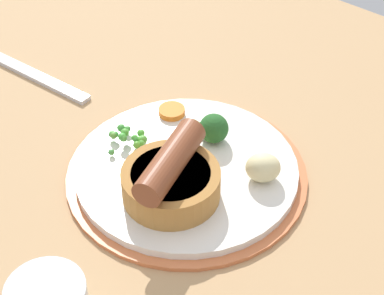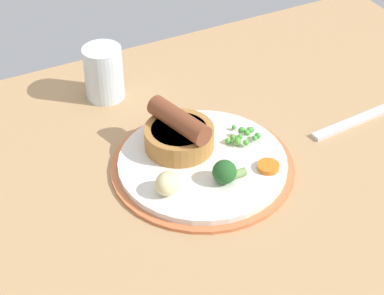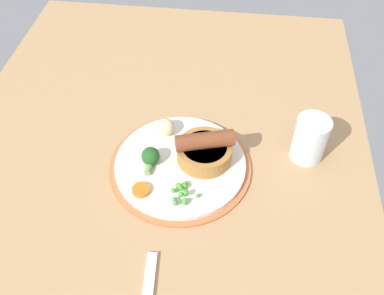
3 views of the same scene
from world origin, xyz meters
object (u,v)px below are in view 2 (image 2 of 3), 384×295
Objects in this scene: carrot_slice_1 at (268,167)px; sausage_pudding at (179,133)px; broccoli_floret_near at (226,172)px; fork at (360,119)px; pea_pile at (243,136)px; drinking_glass at (104,73)px; dinner_plate at (205,164)px; potato_chunk_0 at (167,183)px.

sausage_pudding is at bearing -48.52° from carrot_slice_1.
fork is at bearing -169.30° from broccoli_floret_near.
pea_pile is 9.28cm from broccoli_floret_near.
fork is 40.85cm from drinking_glass.
drinking_glass reaches higher than pea_pile.
dinner_plate is at bearing -6.84° from fork.
broccoli_floret_near is at bearing 177.67° from sausage_pudding.
sausage_pudding reaches higher than broccoli_floret_near.
pea_pile is 15.32cm from potato_chunk_0.
fork is at bearing -116.64° from sausage_pudding.
drinking_glass is (4.23, -18.71, 0.70)cm from sausage_pudding.
carrot_slice_1 is at bearing 8.67° from fork.
carrot_slice_1 is at bearing 89.84° from pea_pile.
carrot_slice_1 is (-8.80, 9.95, -1.97)cm from sausage_pudding.
broccoli_floret_near is 0.55× the size of drinking_glass.
potato_chunk_0 is at bearing -8.96° from broccoli_floret_near.
broccoli_floret_near is at bearing 103.01° from drinking_glass.
dinner_plate is 24.09cm from drinking_glass.
sausage_pudding is 13.43cm from carrot_slice_1.
sausage_pudding is 2.21× the size of broccoli_floret_near.
fork is (-34.11, -2.56, -2.64)cm from potato_chunk_0.
dinner_plate is 8.39× the size of carrot_slice_1.
fork is (-28.48, 5.41, -3.42)cm from sausage_pudding.
drinking_glass is at bearing -74.89° from dinner_plate.
sausage_pudding reaches higher than pea_pile.
broccoli_floret_near reaches higher than carrot_slice_1.
fork is (-19.68, -4.55, -1.46)cm from carrot_slice_1.
broccoli_floret_near is 26.64cm from fork.
potato_chunk_0 is at bearing -7.85° from carrot_slice_1.
pea_pile is 1.43× the size of potato_chunk_0.
pea_pile is at bearing -133.08° from broccoli_floret_near.
drinking_glass reaches higher than fork.
drinking_glass is (-1.40, -26.67, 1.48)cm from potato_chunk_0.
drinking_glass reaches higher than broccoli_floret_near.
potato_chunk_0 reaches higher than pea_pile.
dinner_plate is at bearing 105.11° from drinking_glass.
sausage_pudding is 9.41cm from pea_pile.
potato_chunk_0 is 1.18× the size of carrot_slice_1.
drinking_glass is (32.71, -24.12, 4.12)cm from fork.
dinner_plate is 5.77cm from broccoli_floret_near.
pea_pile reaches higher than carrot_slice_1.
pea_pile is 25.36cm from drinking_glass.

